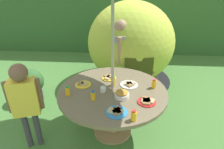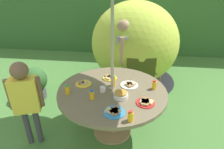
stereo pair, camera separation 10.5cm
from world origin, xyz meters
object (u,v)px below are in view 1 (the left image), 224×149
at_px(snack_bowl, 122,94).
at_px(plate_center_front, 109,78).
at_px(garden_table, 113,98).
at_px(plate_far_right, 147,101).
at_px(potted_plant, 31,84).
at_px(plate_near_left, 129,84).
at_px(juice_bottle_near_right, 93,95).
at_px(juice_bottle_center_back, 154,84).
at_px(juice_bottle_mid_right, 113,81).
at_px(dome_tent, 131,43).
at_px(plate_far_left, 116,111).
at_px(juice_bottle_front_edge, 134,116).
at_px(juice_bottle_mid_left, 68,91).
at_px(cup_near, 103,89).
at_px(child_in_yellow_shirt, 25,97).
at_px(child_in_grey_shirt, 121,49).
at_px(plate_back_edge, 83,84).
at_px(wooden_chair, 144,62).

distance_m(snack_bowl, plate_center_front, 0.50).
bearing_deg(garden_table, plate_far_right, -30.97).
bearing_deg(potted_plant, snack_bowl, -28.31).
bearing_deg(plate_near_left, juice_bottle_near_right, -139.24).
bearing_deg(juice_bottle_center_back, juice_bottle_mid_right, 177.37).
relative_size(dome_tent, plate_far_left, 8.68).
bearing_deg(plate_near_left, juice_bottle_front_edge, -86.88).
xyz_separation_m(dome_tent, juice_bottle_mid_left, (-0.78, -1.79, -0.06)).
distance_m(snack_bowl, juice_bottle_center_back, 0.47).
xyz_separation_m(garden_table, cup_near, (-0.11, -0.05, 0.15)).
bearing_deg(child_in_yellow_shirt, juice_bottle_center_back, -2.73).
relative_size(child_in_grey_shirt, plate_back_edge, 6.44).
distance_m(garden_table, wooden_chair, 1.35).
height_order(wooden_chair, juice_bottle_mid_left, wooden_chair).
distance_m(child_in_yellow_shirt, snack_bowl, 1.12).
bearing_deg(juice_bottle_mid_right, plate_center_front, 110.48).
relative_size(wooden_chair, plate_center_front, 4.92).
distance_m(plate_far_right, plate_back_edge, 0.87).
bearing_deg(garden_table, juice_bottle_mid_right, 92.50).
xyz_separation_m(plate_back_edge, juice_bottle_mid_right, (0.39, 0.02, 0.05)).
height_order(garden_table, plate_back_edge, plate_back_edge).
height_order(plate_center_front, juice_bottle_mid_left, juice_bottle_mid_left).
relative_size(garden_table, plate_far_left, 5.99).
xyz_separation_m(juice_bottle_mid_left, juice_bottle_front_edge, (0.78, -0.40, -0.00)).
bearing_deg(plate_back_edge, juice_bottle_mid_right, 3.37).
bearing_deg(plate_near_left, child_in_yellow_shirt, -159.53).
height_order(wooden_chair, juice_bottle_front_edge, wooden_chair).
distance_m(plate_far_left, plate_near_left, 0.60).
bearing_deg(plate_near_left, garden_table, -147.87).
relative_size(snack_bowl, plate_center_front, 0.87).
height_order(snack_bowl, plate_far_right, snack_bowl).
bearing_deg(plate_far_left, juice_bottle_mid_right, 97.70).
relative_size(child_in_yellow_shirt, juice_bottle_front_edge, 9.81).
relative_size(plate_far_right, juice_bottle_mid_left, 1.74).
distance_m(plate_center_front, juice_bottle_mid_left, 0.65).
bearing_deg(dome_tent, juice_bottle_center_back, -89.00).
bearing_deg(plate_far_right, juice_bottle_center_back, 70.63).
distance_m(garden_table, plate_center_front, 0.34).
bearing_deg(juice_bottle_near_right, wooden_chair, 64.17).
bearing_deg(juice_bottle_front_edge, plate_far_right, 63.18).
height_order(juice_bottle_mid_left, juice_bottle_front_edge, juice_bottle_mid_left).
bearing_deg(plate_center_front, child_in_grey_shirt, 79.35).
distance_m(dome_tent, juice_bottle_mid_right, 1.54).
height_order(child_in_yellow_shirt, cup_near, child_in_yellow_shirt).
bearing_deg(potted_plant, plate_far_left, -36.81).
relative_size(plate_far_left, juice_bottle_mid_left, 1.91).
bearing_deg(juice_bottle_mid_right, juice_bottle_front_edge, -69.39).
bearing_deg(plate_far_left, juice_bottle_front_edge, -30.51).
height_order(child_in_grey_shirt, juice_bottle_near_right, child_in_grey_shirt).
relative_size(plate_back_edge, juice_bottle_mid_left, 1.77).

